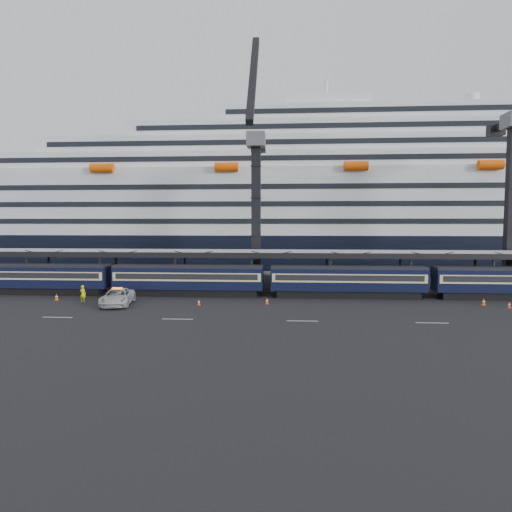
% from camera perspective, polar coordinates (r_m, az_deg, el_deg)
% --- Properties ---
extents(ground, '(260.00, 260.00, 0.00)m').
position_cam_1_polar(ground, '(50.14, 22.00, -6.80)').
color(ground, black).
rests_on(ground, ground).
extents(train, '(133.05, 3.00, 4.05)m').
position_cam_1_polar(train, '(58.23, 14.64, -2.93)').
color(train, black).
rests_on(train, ground).
extents(canopy, '(130.00, 6.25, 5.53)m').
position_cam_1_polar(canopy, '(62.84, 18.19, 0.31)').
color(canopy, '#92959A').
rests_on(canopy, ground).
extents(cruise_ship, '(214.09, 28.84, 34.00)m').
position_cam_1_polar(cruise_ship, '(93.91, 12.84, 5.99)').
color(cruise_ship, black).
rests_on(cruise_ship, ground).
extents(crane_dark_near, '(4.50, 17.75, 35.08)m').
position_cam_1_polar(crane_dark_near, '(65.57, -0.01, 6.52)').
color(crane_dark_near, '#4F5257').
rests_on(crane_dark_near, ground).
extents(pickup_truck, '(4.14, 7.08, 1.85)m').
position_cam_1_polar(pickup_truck, '(53.82, -16.94, -4.93)').
color(pickup_truck, '#B3B6BB').
rests_on(pickup_truck, ground).
extents(worker, '(0.81, 0.61, 2.00)m').
position_cam_1_polar(worker, '(57.08, -20.83, -4.43)').
color(worker, '#E4EC0C').
rests_on(worker, ground).
extents(traffic_cone_a, '(0.41, 0.41, 0.82)m').
position_cam_1_polar(traffic_cone_a, '(59.88, -23.67, -4.69)').
color(traffic_cone_a, '#F85607').
rests_on(traffic_cone_a, ground).
extents(traffic_cone_b, '(0.34, 0.34, 0.69)m').
position_cam_1_polar(traffic_cone_b, '(52.09, -7.16, -5.73)').
color(traffic_cone_b, '#F85607').
rests_on(traffic_cone_b, ground).
extents(traffic_cone_c, '(0.37, 0.37, 0.75)m').
position_cam_1_polar(traffic_cone_c, '(52.38, 1.38, -5.61)').
color(traffic_cone_c, '#F85607').
rests_on(traffic_cone_c, ground).
extents(traffic_cone_d, '(0.36, 0.36, 0.73)m').
position_cam_1_polar(traffic_cone_d, '(57.17, 29.09, -5.33)').
color(traffic_cone_d, '#F85607').
rests_on(traffic_cone_d, ground).
extents(traffic_cone_e, '(0.41, 0.41, 0.83)m').
position_cam_1_polar(traffic_cone_e, '(57.61, 26.57, -5.12)').
color(traffic_cone_e, '#F85607').
rests_on(traffic_cone_e, ground).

